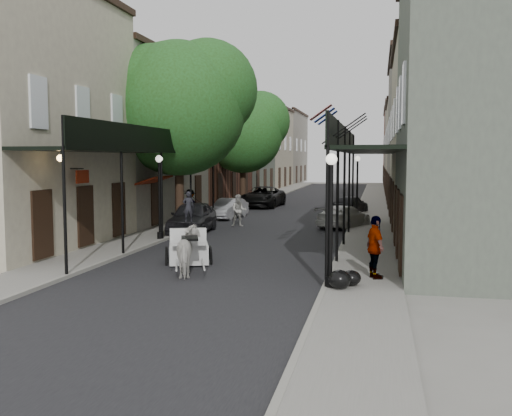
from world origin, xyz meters
The scene contains 24 objects.
ground centered at (0.00, 0.00, 0.00)m, with size 140.00×140.00×0.00m, color gray.
road centered at (0.00, 20.00, 0.01)m, with size 8.00×90.00×0.01m, color black.
sidewalk_left centered at (-5.00, 20.00, 0.06)m, with size 2.20×90.00×0.12m, color gray.
sidewalk_right centered at (5.00, 20.00, 0.06)m, with size 2.20×90.00×0.12m, color gray.
building_row_left centered at (-8.60, 30.00, 5.25)m, with size 5.00×80.00×10.50m, color #BDB697.
building_row_right centered at (8.60, 30.00, 5.25)m, with size 5.00×80.00×10.50m, color gray.
gallery_left centered at (-4.79, 6.98, 4.05)m, with size 2.20×18.05×4.88m.
gallery_right centered at (4.79, 6.98, 4.05)m, with size 2.20×18.05×4.88m.
tree_near centered at (-4.20, 10.18, 6.49)m, with size 7.31×6.80×9.63m.
tree_far centered at (-4.25, 24.18, 5.84)m, with size 6.45×6.00×8.61m.
lamppost_right_near centered at (4.10, -2.00, 2.05)m, with size 0.32×0.32×3.71m.
lamppost_left centered at (-4.10, 6.00, 2.05)m, with size 0.32×0.32×3.71m.
lamppost_right_far centered at (4.10, 18.00, 2.05)m, with size 0.32×0.32×3.71m.
horse centered at (-0.40, -0.80, 0.78)m, with size 0.84×1.84×1.55m, color beige.
carriage centered at (-1.23, 1.48, 1.01)m, with size 2.11×2.59×2.60m.
pedestrian_walking centered at (-2.00, 12.15, 0.87)m, with size 0.85×0.66×1.74m, color #A6A49C.
pedestrian_sidewalk_left centered at (-5.16, 13.27, 1.02)m, with size 1.17×0.67×1.80m, color gray.
pedestrian_sidewalk_right centered at (5.32, -0.61, 1.06)m, with size 1.10×0.46×1.88m, color gray.
car_left_near centered at (-3.60, 9.00, 0.78)m, with size 1.85×4.59×1.56m, color black.
car_left_mid centered at (-3.60, 15.92, 0.62)m, with size 1.30×3.73×1.23m, color #9D9EA3.
car_left_far centered at (-3.17, 24.50, 0.78)m, with size 2.58×5.59×1.55m, color black.
car_right_near centered at (3.60, 12.88, 0.60)m, with size 1.67×4.11×1.19m, color silver.
car_right_far centered at (3.60, 20.37, 0.64)m, with size 1.52×3.77×1.29m, color black.
trash_bags centered at (4.49, -2.03, 0.37)m, with size 0.88×1.03×0.53m.
Camera 1 is at (5.36, -17.72, 3.70)m, focal length 40.00 mm.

